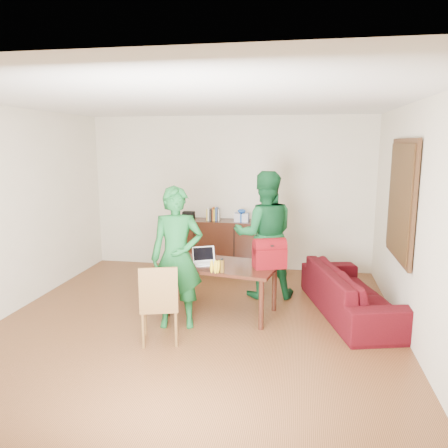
% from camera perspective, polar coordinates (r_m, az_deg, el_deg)
% --- Properties ---
extents(room, '(5.20, 5.70, 2.90)m').
position_cam_1_polar(room, '(5.24, -3.71, 0.33)').
color(room, '#472B11').
rests_on(room, ground).
extents(table, '(1.56, 1.06, 0.67)m').
position_cam_1_polar(table, '(5.76, -0.35, -6.02)').
color(table, black).
rests_on(table, ground).
extents(chair, '(0.51, 0.50, 0.92)m').
position_cam_1_polar(chair, '(5.12, -8.37, -12.17)').
color(chair, brown).
rests_on(chair, ground).
extents(person_near, '(0.70, 0.53, 1.74)m').
position_cam_1_polar(person_near, '(5.33, -6.17, -4.40)').
color(person_near, '#135623').
rests_on(person_near, ground).
extents(person_far, '(1.00, 0.84, 1.85)m').
position_cam_1_polar(person_far, '(6.36, 5.31, -1.40)').
color(person_far, '#13572A').
rests_on(person_far, ground).
extents(laptop, '(0.36, 0.31, 0.21)m').
position_cam_1_polar(laptop, '(5.73, -2.40, -4.86)').
color(laptop, white).
rests_on(laptop, table).
extents(bananas, '(0.18, 0.13, 0.06)m').
position_cam_1_polar(bananas, '(5.35, -1.19, -6.10)').
color(bananas, gold).
rests_on(bananas, table).
extents(bottle, '(0.08, 0.08, 0.18)m').
position_cam_1_polar(bottle, '(5.37, -0.28, -5.42)').
color(bottle, brown).
rests_on(bottle, table).
extents(red_bag, '(0.46, 0.36, 0.30)m').
position_cam_1_polar(red_bag, '(5.59, 5.96, -4.18)').
color(red_bag, maroon).
rests_on(red_bag, table).
extents(sofa, '(1.32, 2.20, 0.60)m').
position_cam_1_polar(sofa, '(6.07, 16.35, -8.47)').
color(sofa, '#360713').
rests_on(sofa, ground).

